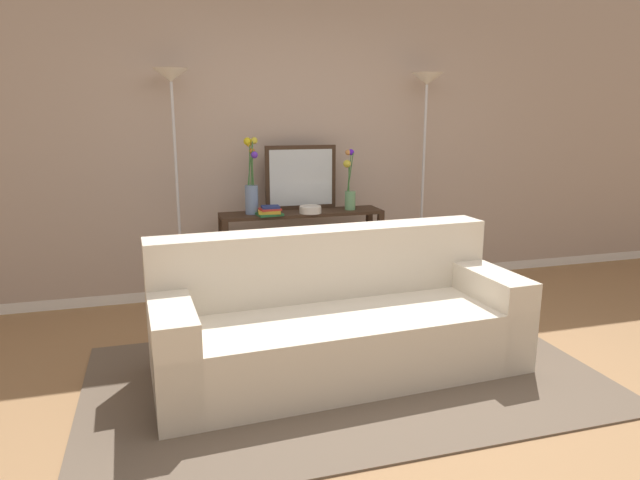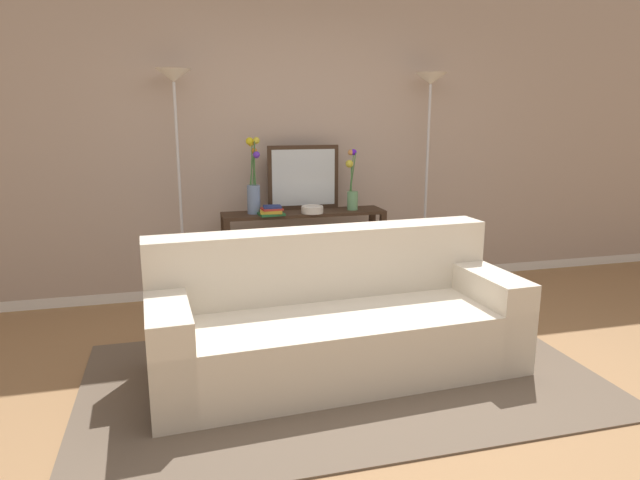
# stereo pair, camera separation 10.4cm
# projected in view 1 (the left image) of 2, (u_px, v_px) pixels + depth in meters

# --- Properties ---
(ground_plane) EXTENTS (16.00, 16.00, 0.02)m
(ground_plane) POSITION_uv_depth(u_px,v_px,m) (394.00, 408.00, 3.17)
(ground_plane) COLOR #9E754C
(back_wall) EXTENTS (12.00, 0.15, 3.03)m
(back_wall) POSITION_uv_depth(u_px,v_px,m) (294.00, 126.00, 5.03)
(back_wall) COLOR white
(back_wall) RESTS_ON ground
(area_rug) EXTENTS (3.14, 1.82, 0.01)m
(area_rug) POSITION_uv_depth(u_px,v_px,m) (346.00, 377.00, 3.50)
(area_rug) COLOR brown
(area_rug) RESTS_ON ground
(couch) EXTENTS (2.35, 1.00, 0.88)m
(couch) POSITION_uv_depth(u_px,v_px,m) (337.00, 322.00, 3.58)
(couch) COLOR beige
(couch) RESTS_ON ground
(console_table) EXTENTS (1.41, 0.33, 0.80)m
(console_table) POSITION_uv_depth(u_px,v_px,m) (302.00, 239.00, 4.87)
(console_table) COLOR #382619
(console_table) RESTS_ON ground
(floor_lamp_left) EXTENTS (0.28, 0.28, 1.96)m
(floor_lamp_left) POSITION_uv_depth(u_px,v_px,m) (173.00, 124.00, 4.43)
(floor_lamp_left) COLOR silver
(floor_lamp_left) RESTS_ON ground
(floor_lamp_right) EXTENTS (0.28, 0.28, 1.97)m
(floor_lamp_right) POSITION_uv_depth(u_px,v_px,m) (425.00, 122.00, 5.03)
(floor_lamp_right) COLOR silver
(floor_lamp_right) RESTS_ON ground
(wall_mirror) EXTENTS (0.63, 0.02, 0.56)m
(wall_mirror) POSITION_uv_depth(u_px,v_px,m) (301.00, 178.00, 4.88)
(wall_mirror) COLOR #382619
(wall_mirror) RESTS_ON console_table
(vase_tall_flowers) EXTENTS (0.12, 0.12, 0.64)m
(vase_tall_flowers) POSITION_uv_depth(u_px,v_px,m) (252.00, 187.00, 4.66)
(vase_tall_flowers) COLOR #6B84AD
(vase_tall_flowers) RESTS_ON console_table
(vase_short_flowers) EXTENTS (0.11, 0.11, 0.53)m
(vase_short_flowers) POSITION_uv_depth(u_px,v_px,m) (350.00, 188.00, 4.87)
(vase_short_flowers) COLOR #669E6B
(vase_short_flowers) RESTS_ON console_table
(fruit_bowl) EXTENTS (0.19, 0.19, 0.06)m
(fruit_bowl) POSITION_uv_depth(u_px,v_px,m) (310.00, 209.00, 4.74)
(fruit_bowl) COLOR silver
(fruit_bowl) RESTS_ON console_table
(book_stack) EXTENTS (0.22, 0.18, 0.08)m
(book_stack) POSITION_uv_depth(u_px,v_px,m) (270.00, 211.00, 4.63)
(book_stack) COLOR #236033
(book_stack) RESTS_ON console_table
(book_row_under_console) EXTENTS (0.22, 0.18, 0.13)m
(book_row_under_console) POSITION_uv_depth(u_px,v_px,m) (251.00, 298.00, 4.85)
(book_row_under_console) COLOR maroon
(book_row_under_console) RESTS_ON ground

